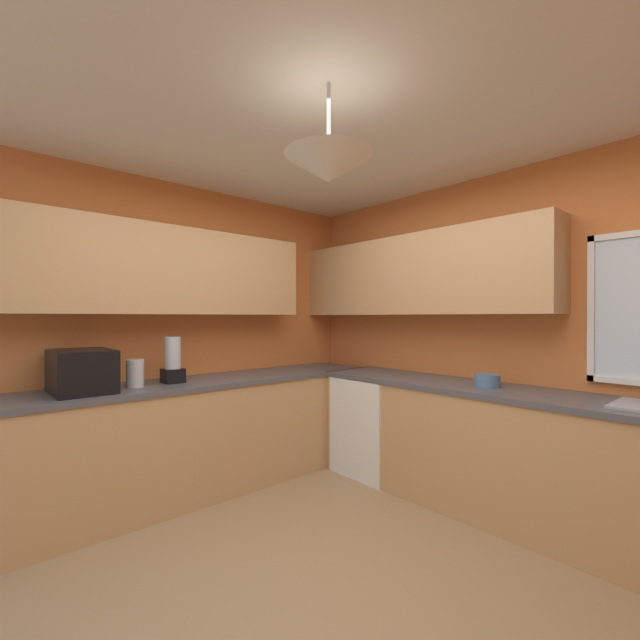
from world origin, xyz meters
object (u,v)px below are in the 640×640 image
(dishwasher, at_px, (375,424))
(bowl, at_px, (487,381))
(microwave, at_px, (82,371))
(kettle, at_px, (135,373))
(blender_appliance, at_px, (173,362))

(dishwasher, distance_m, bowl, 1.18)
(microwave, height_order, bowl, microwave)
(dishwasher, xyz_separation_m, bowl, (1.06, 0.03, 0.52))
(kettle, xyz_separation_m, blender_appliance, (-0.02, 0.29, 0.06))
(bowl, bearing_deg, kettle, -130.98)
(microwave, height_order, blender_appliance, blender_appliance)
(dishwasher, bearing_deg, blender_appliance, -111.97)
(bowl, height_order, blender_appliance, blender_appliance)
(dishwasher, height_order, microwave, microwave)
(microwave, xyz_separation_m, kettle, (0.02, 0.34, -0.04))
(kettle, bearing_deg, bowl, 49.02)
(dishwasher, xyz_separation_m, kettle, (-0.64, -1.92, 0.58))
(dishwasher, xyz_separation_m, blender_appliance, (-0.66, -1.64, 0.64))
(kettle, height_order, bowl, kettle)
(dishwasher, height_order, kettle, kettle)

